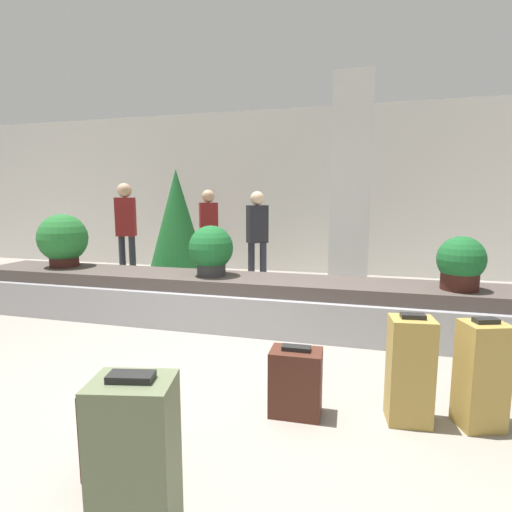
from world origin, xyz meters
name	(u,v)px	position (x,y,z in m)	size (l,w,h in m)	color
ground_plane	(198,392)	(0.00, 0.00, 0.00)	(18.00, 18.00, 0.00)	gray
back_wall	(303,192)	(0.00, 5.27, 1.60)	(18.00, 0.06, 3.20)	silver
carousel	(256,303)	(0.00, 1.69, 0.27)	(7.53, 0.90, 0.57)	#9E9EA3
pillar	(351,189)	(0.98, 3.38, 1.60)	(0.55, 0.55, 3.20)	silver
suitcase_0	(410,370)	(1.50, -0.01, 0.36)	(0.30, 0.25, 0.74)	#A3843D
suitcase_1	(481,375)	(1.93, 0.05, 0.35)	(0.32, 0.29, 0.72)	#A3843D
suitcase_2	(120,428)	(-0.06, -0.92, 0.24)	(0.39, 0.32, 0.50)	#472319
suitcase_3	(135,465)	(0.30, -1.33, 0.37)	(0.38, 0.31, 0.77)	#5B6647
suitcase_4	(296,382)	(0.77, -0.11, 0.23)	(0.35, 0.24, 0.49)	#472319
potted_plant_0	(211,250)	(-0.54, 1.67, 0.87)	(0.52, 0.52, 0.59)	#2D2D2D
potted_plant_1	(63,240)	(-2.67, 1.76, 0.92)	(0.64, 0.64, 0.70)	#381914
potted_plant_2	(461,263)	(2.11, 1.63, 0.83)	(0.46, 0.46, 0.53)	#381914
traveler_0	(126,224)	(-2.77, 3.37, 1.04)	(0.36, 0.27, 1.73)	#282833
traveler_1	(257,232)	(-0.48, 3.56, 0.93)	(0.36, 0.34, 1.58)	#282833
traveler_2	(209,227)	(-1.53, 4.08, 0.96)	(0.37, 0.32, 1.62)	#282833
decorated_tree	(177,226)	(-1.62, 2.99, 1.04)	(0.98, 0.98, 1.91)	#4C331E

